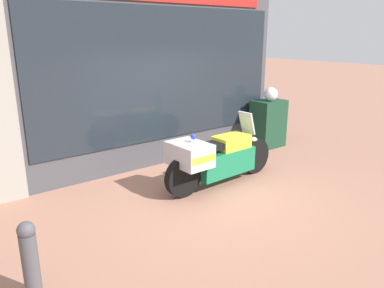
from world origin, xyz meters
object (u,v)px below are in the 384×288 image
white_helmet (271,94)px  street_bollard (30,258)px  paramedic_motorcycle (215,157)px  utility_cabinet (268,124)px

white_helmet → street_bollard: size_ratio=0.37×
paramedic_motorcycle → utility_cabinet: size_ratio=2.19×
utility_cabinet → street_bollard: 6.44m
street_bollard → white_helmet: bearing=19.3°
paramedic_motorcycle → street_bollard: 3.58m
paramedic_motorcycle → white_helmet: size_ratio=7.69×
white_helmet → utility_cabinet: bearing=62.4°
utility_cabinet → white_helmet: 0.72m
paramedic_motorcycle → white_helmet: 2.91m
paramedic_motorcycle → utility_cabinet: paramedic_motorcycle is taller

